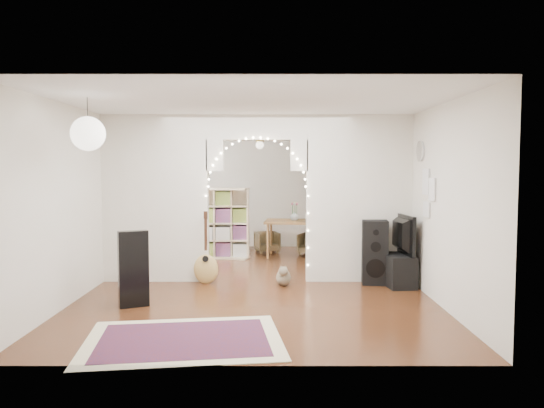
{
  "coord_description": "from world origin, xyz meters",
  "views": [
    {
      "loc": [
        0.24,
        -8.6,
        1.86
      ],
      "look_at": [
        0.24,
        0.3,
        1.24
      ],
      "focal_mm": 35.0,
      "sensor_mm": 36.0,
      "label": 1
    }
  ],
  "objects_px": {
    "floor_speaker": "(375,252)",
    "dining_chair_left": "(267,242)",
    "dining_chair_right": "(311,244)",
    "bookcase": "(215,223)",
    "media_console": "(395,268)",
    "dining_table": "(294,224)",
    "acoustic_guitar": "(206,257)"
  },
  "relations": [
    {
      "from": "dining_chair_left",
      "to": "dining_chair_right",
      "type": "xyz_separation_m",
      "value": [
        0.94,
        -0.3,
        0.0
      ]
    },
    {
      "from": "media_console",
      "to": "dining_chair_right",
      "type": "distance_m",
      "value": 3.08
    },
    {
      "from": "floor_speaker",
      "to": "dining_table",
      "type": "bearing_deg",
      "value": 120.12
    },
    {
      "from": "bookcase",
      "to": "dining_chair_right",
      "type": "relative_size",
      "value": 2.89
    },
    {
      "from": "dining_chair_left",
      "to": "bookcase",
      "type": "bearing_deg",
      "value": -162.98
    },
    {
      "from": "floor_speaker",
      "to": "dining_chair_left",
      "type": "xyz_separation_m",
      "value": [
        -1.74,
        3.16,
        -0.28
      ]
    },
    {
      "from": "media_console",
      "to": "dining_chair_left",
      "type": "distance_m",
      "value": 3.77
    },
    {
      "from": "floor_speaker",
      "to": "dining_chair_left",
      "type": "relative_size",
      "value": 2.06
    },
    {
      "from": "floor_speaker",
      "to": "bookcase",
      "type": "xyz_separation_m",
      "value": [
        -2.81,
        2.45,
        0.21
      ]
    },
    {
      "from": "acoustic_guitar",
      "to": "dining_chair_right",
      "type": "relative_size",
      "value": 1.98
    },
    {
      "from": "floor_speaker",
      "to": "dining_table",
      "type": "relative_size",
      "value": 0.8
    },
    {
      "from": "dining_table",
      "to": "dining_chair_left",
      "type": "height_order",
      "value": "dining_table"
    },
    {
      "from": "media_console",
      "to": "dining_chair_right",
      "type": "height_order",
      "value": "media_console"
    },
    {
      "from": "bookcase",
      "to": "dining_chair_left",
      "type": "xyz_separation_m",
      "value": [
        1.07,
        0.71,
        -0.49
      ]
    },
    {
      "from": "bookcase",
      "to": "dining_table",
      "type": "xyz_separation_m",
      "value": [
        1.64,
        0.16,
        -0.04
      ]
    },
    {
      "from": "media_console",
      "to": "bookcase",
      "type": "xyz_separation_m",
      "value": [
        -3.13,
        2.44,
        0.47
      ]
    },
    {
      "from": "dining_chair_left",
      "to": "dining_chair_right",
      "type": "distance_m",
      "value": 0.99
    },
    {
      "from": "acoustic_guitar",
      "to": "dining_table",
      "type": "xyz_separation_m",
      "value": [
        1.52,
        2.6,
        0.25
      ]
    },
    {
      "from": "acoustic_guitar",
      "to": "dining_chair_right",
      "type": "height_order",
      "value": "acoustic_guitar"
    },
    {
      "from": "media_console",
      "to": "dining_table",
      "type": "height_order",
      "value": "dining_table"
    },
    {
      "from": "floor_speaker",
      "to": "dining_chair_right",
      "type": "bearing_deg",
      "value": 111.53
    },
    {
      "from": "dining_table",
      "to": "dining_chair_left",
      "type": "xyz_separation_m",
      "value": [
        -0.57,
        0.56,
        -0.46
      ]
    },
    {
      "from": "acoustic_guitar",
      "to": "media_console",
      "type": "height_order",
      "value": "acoustic_guitar"
    },
    {
      "from": "floor_speaker",
      "to": "media_console",
      "type": "relative_size",
      "value": 1.02
    },
    {
      "from": "acoustic_guitar",
      "to": "dining_chair_right",
      "type": "bearing_deg",
      "value": 55.42
    },
    {
      "from": "acoustic_guitar",
      "to": "media_console",
      "type": "distance_m",
      "value": 3.02
    },
    {
      "from": "floor_speaker",
      "to": "dining_chair_left",
      "type": "distance_m",
      "value": 3.62
    },
    {
      "from": "floor_speaker",
      "to": "bookcase",
      "type": "distance_m",
      "value": 3.73
    },
    {
      "from": "dining_table",
      "to": "dining_chair_right",
      "type": "distance_m",
      "value": 0.64
    },
    {
      "from": "bookcase",
      "to": "dining_table",
      "type": "relative_size",
      "value": 1.13
    },
    {
      "from": "media_console",
      "to": "floor_speaker",
      "type": "bearing_deg",
      "value": 174.93
    },
    {
      "from": "dining_table",
      "to": "dining_chair_left",
      "type": "distance_m",
      "value": 0.92
    }
  ]
}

